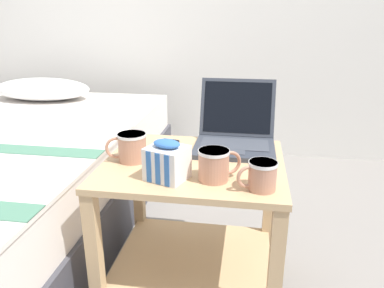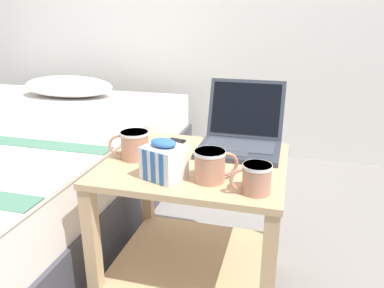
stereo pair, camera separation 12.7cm
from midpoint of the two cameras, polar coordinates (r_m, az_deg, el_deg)
ground_plane at (r=1.63m, az=-2.14°, el=-21.16°), size 8.00×8.00×0.00m
bedside_table at (r=1.42m, az=-2.33°, el=-10.12°), size 0.64×0.56×0.56m
laptop at (r=1.48m, az=4.19°, el=1.49°), size 0.31×0.33×0.24m
mug_front_left at (r=1.17m, az=0.38°, el=-3.04°), size 0.14×0.10×0.10m
mug_front_right at (r=1.35m, az=-11.92°, el=-0.34°), size 0.14×0.10×0.10m
mug_mid_center at (r=1.12m, az=7.36°, el=-4.65°), size 0.12×0.09×0.09m
snack_bag at (r=1.19m, az=-6.90°, el=-2.71°), size 0.15×0.14×0.13m
cell_phone at (r=1.48m, az=-6.73°, el=-0.32°), size 0.10×0.16×0.01m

